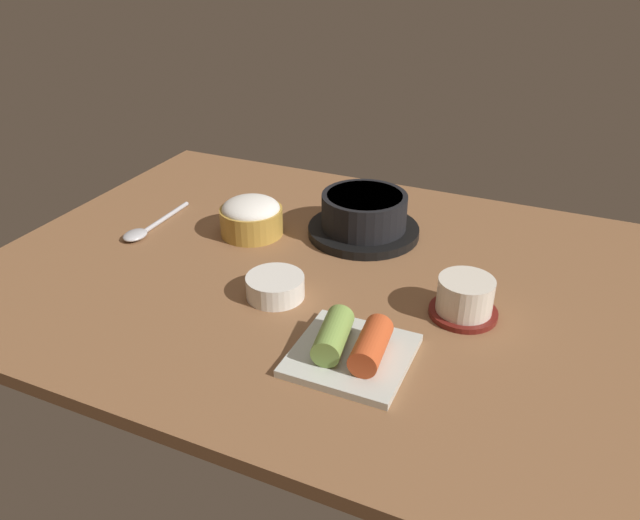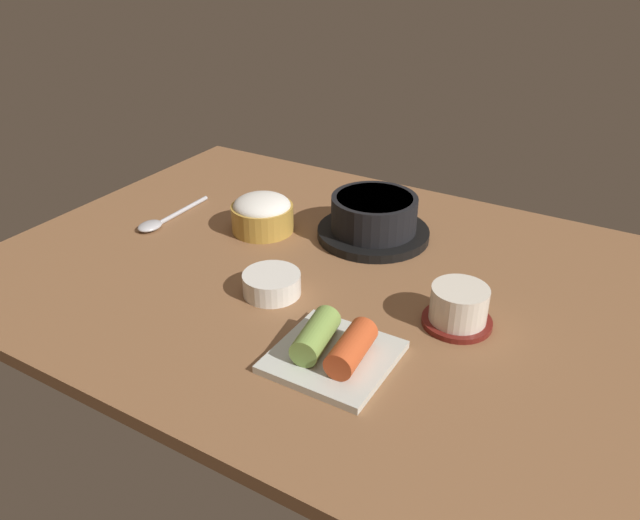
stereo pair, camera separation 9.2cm
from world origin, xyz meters
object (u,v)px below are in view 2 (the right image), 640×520
(banchan_cup_center, at_px, (272,283))
(spoon, at_px, (160,221))
(tea_cup_with_saucer, at_px, (459,307))
(rice_bowl, at_px, (262,213))
(stone_pot, at_px, (374,218))
(kimchi_plate, at_px, (333,349))

(banchan_cup_center, bearing_deg, spoon, 163.98)
(tea_cup_with_saucer, height_order, spoon, tea_cup_with_saucer)
(banchan_cup_center, height_order, spoon, banchan_cup_center)
(rice_bowl, bearing_deg, stone_pot, 22.63)
(rice_bowl, relative_size, tea_cup_with_saucer, 1.14)
(stone_pot, bearing_deg, spoon, -156.75)
(kimchi_plate, xyz_separation_m, spoon, (-0.45, 0.17, -0.01))
(stone_pot, height_order, banchan_cup_center, stone_pot)
(stone_pot, distance_m, kimchi_plate, 0.34)
(stone_pot, bearing_deg, kimchi_plate, -71.96)
(tea_cup_with_saucer, bearing_deg, stone_pot, 140.59)
(banchan_cup_center, bearing_deg, tea_cup_with_saucer, 13.65)
(rice_bowl, bearing_deg, tea_cup_with_saucer, -14.37)
(stone_pot, bearing_deg, rice_bowl, -157.37)
(rice_bowl, height_order, spoon, rice_bowl)
(kimchi_plate, bearing_deg, tea_cup_with_saucer, 55.32)
(stone_pot, distance_m, tea_cup_with_saucer, 0.27)
(banchan_cup_center, relative_size, kimchi_plate, 0.59)
(tea_cup_with_saucer, bearing_deg, kimchi_plate, -124.68)
(stone_pot, xyz_separation_m, tea_cup_with_saucer, (0.21, -0.17, -0.01))
(banchan_cup_center, bearing_deg, kimchi_plate, -30.30)
(banchan_cup_center, height_order, kimchi_plate, kimchi_plate)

